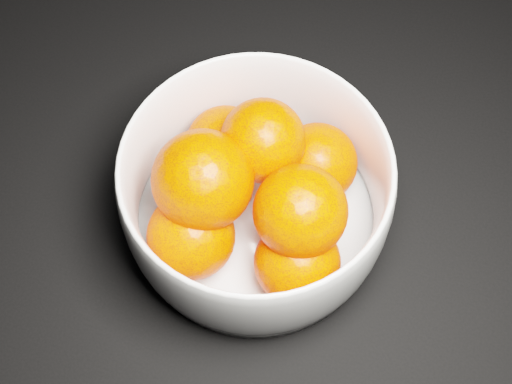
% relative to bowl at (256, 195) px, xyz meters
% --- Properties ---
extents(ground, '(3.00, 3.00, 0.00)m').
position_rel_bowl_xyz_m(ground, '(0.14, 0.25, -0.05)').
color(ground, black).
rests_on(ground, ground).
extents(bowl, '(0.20, 0.20, 0.10)m').
position_rel_bowl_xyz_m(bowl, '(0.00, 0.00, 0.00)').
color(bowl, silver).
rests_on(bowl, ground).
extents(orange_pile, '(0.15, 0.15, 0.11)m').
position_rel_bowl_xyz_m(orange_pile, '(-0.00, -0.00, 0.01)').
color(orange_pile, '#FF3900').
rests_on(orange_pile, bowl).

